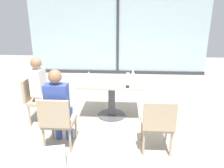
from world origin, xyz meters
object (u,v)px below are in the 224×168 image
(cell_phone_on_table, at_px, (127,87))
(dining_table_main, at_px, (112,92))
(wine_glass_1, at_px, (129,78))
(handbag_0, at_px, (54,158))
(chair_side_end, at_px, (37,97))
(coffee_cup, at_px, (128,75))
(wine_glass_3, at_px, (89,74))
(person_front_left, at_px, (59,104))
(person_side_end, at_px, (42,87))
(chair_front_left, at_px, (57,119))
(wine_glass_2, at_px, (133,72))
(wine_glass_0, at_px, (116,76))
(chair_front_right, at_px, (158,122))

(cell_phone_on_table, bearing_deg, dining_table_main, 136.34)
(wine_glass_1, xyz_separation_m, handbag_0, (-1.03, -1.46, -0.72))
(chair_side_end, relative_size, coffee_cup, 9.67)
(chair_side_end, xyz_separation_m, wine_glass_3, (0.93, 0.38, 0.37))
(person_front_left, height_order, handbag_0, person_front_left)
(person_side_end, bearing_deg, chair_side_end, -180.00)
(chair_front_left, xyz_separation_m, person_front_left, (0.00, 0.11, 0.20))
(chair_front_left, xyz_separation_m, wine_glass_2, (1.17, 1.42, 0.37))
(chair_side_end, relative_size, wine_glass_1, 4.70)
(chair_front_left, height_order, chair_side_end, same)
(person_front_left, height_order, wine_glass_0, person_front_left)
(wine_glass_2, xyz_separation_m, handbag_0, (-1.11, -1.85, -0.72))
(dining_table_main, xyz_separation_m, chair_front_left, (-0.75, -1.17, -0.03))
(wine_glass_0, relative_size, wine_glass_3, 1.00)
(person_front_left, height_order, wine_glass_2, person_front_left)
(chair_front_right, relative_size, person_side_end, 0.69)
(wine_glass_3, bearing_deg, handbag_0, -97.93)
(wine_glass_0, bearing_deg, chair_front_right, -59.06)
(cell_phone_on_table, relative_size, handbag_0, 0.48)
(wine_glass_1, relative_size, handbag_0, 0.62)
(cell_phone_on_table, bearing_deg, wine_glass_3, 153.88)
(wine_glass_2, distance_m, coffee_cup, 0.15)
(wine_glass_0, distance_m, wine_glass_3, 0.57)
(chair_side_end, xyz_separation_m, person_side_end, (0.11, 0.00, 0.20))
(handbag_0, bearing_deg, chair_side_end, 104.68)
(coffee_cup, xyz_separation_m, handbag_0, (-1.01, -1.92, -0.64))
(person_front_left, distance_m, wine_glass_1, 1.43)
(wine_glass_3, bearing_deg, chair_side_end, -157.70)
(chair_front_left, height_order, coffee_cup, chair_front_left)
(wine_glass_2, bearing_deg, person_front_left, -131.64)
(chair_front_left, relative_size, wine_glass_2, 4.70)
(coffee_cup, bearing_deg, dining_table_main, -134.68)
(cell_phone_on_table, bearing_deg, coffee_cup, 87.94)
(chair_front_right, bearing_deg, handbag_0, -163.36)
(coffee_cup, xyz_separation_m, cell_phone_on_table, (-0.01, -0.60, -0.04))
(coffee_cup, bearing_deg, handbag_0, -117.75)
(handbag_0, bearing_deg, wine_glass_2, 45.29)
(wine_glass_1, height_order, handbag_0, wine_glass_1)
(chair_front_right, relative_size, wine_glass_2, 4.70)
(dining_table_main, xyz_separation_m, person_side_end, (-1.28, -0.31, 0.17))
(dining_table_main, distance_m, person_front_left, 1.31)
(coffee_cup, bearing_deg, wine_glass_1, -87.62)
(wine_glass_2, bearing_deg, chair_side_end, -162.79)
(dining_table_main, distance_m, handbag_0, 1.78)
(coffee_cup, bearing_deg, cell_phone_on_table, -91.16)
(chair_front_right, bearing_deg, wine_glass_1, 111.85)
(person_front_left, bearing_deg, wine_glass_0, 49.45)
(person_side_end, distance_m, wine_glass_2, 1.80)
(wine_glass_1, bearing_deg, chair_front_left, -136.55)
(person_front_left, xyz_separation_m, person_side_end, (-0.53, 0.75, 0.00))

